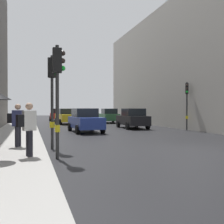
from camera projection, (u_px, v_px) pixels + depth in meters
name	position (u px, v px, depth m)	size (l,w,h in m)	color
ground_plane	(194.00, 151.00, 10.34)	(120.00, 120.00, 0.00)	black
sidewalk_kerb	(14.00, 139.00, 13.79)	(2.92, 40.00, 0.16)	#A8A5A0
building_facade_right	(217.00, 68.00, 25.72)	(12.00, 31.17, 11.84)	#B2ADA3
traffic_light_near_left	(58.00, 81.00, 8.61)	(0.43, 0.24, 3.91)	#2D2D2D
traffic_light_near_right	(53.00, 85.00, 10.64)	(0.45, 0.33, 3.99)	#2D2D2D
traffic_light_mid_street	(187.00, 97.00, 20.04)	(0.38, 0.44, 3.87)	#2D2D2D
car_yellow_taxi	(66.00, 116.00, 28.53)	(2.28, 4.33, 1.76)	yellow
car_dark_suv	(133.00, 118.00, 22.24)	(2.19, 4.29, 1.76)	black
car_blue_van	(85.00, 120.00, 18.65)	(2.17, 4.28, 1.76)	navy
car_red_sedan	(56.00, 115.00, 36.37)	(2.22, 4.30, 1.76)	red
car_green_estate	(109.00, 116.00, 31.04)	(2.24, 4.31, 1.76)	#2D6038
pedestrian_with_black_backpack	(28.00, 126.00, 8.27)	(0.65, 0.44, 1.77)	black
pedestrian_with_grey_backpack	(17.00, 122.00, 10.37)	(0.66, 0.48, 1.77)	black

